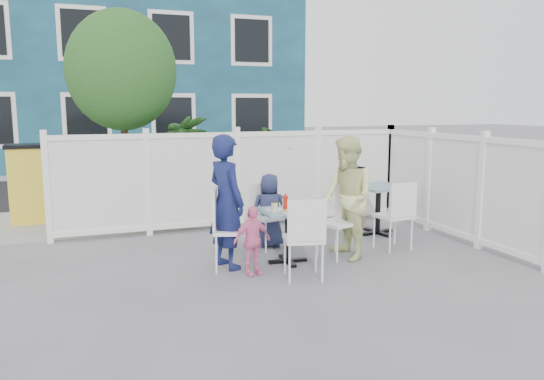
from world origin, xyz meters
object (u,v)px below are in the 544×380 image
object	(u,v)px
chair_back	(266,210)
main_table	(288,222)
man	(226,202)
spare_table	(378,196)
utility_cabinet	(32,185)
toddler	(252,241)
chair_near	(305,233)
boy	(270,210)
woman	(347,198)
chair_right	(341,216)
chair_left	(225,223)

from	to	relation	value
chair_back	main_table	bearing A→B (deg)	74.40
man	spare_table	bearing A→B (deg)	-90.41
utility_cabinet	toddler	xyz separation A→B (m)	(2.72, -4.03, -0.23)
chair_near	boy	size ratio (longest dim) A/B	0.92
chair_near	chair_back	bearing A→B (deg)	100.41
main_table	man	size ratio (longest dim) A/B	0.41
man	boy	size ratio (longest dim) A/B	1.57
utility_cabinet	woman	distance (m)	5.60
woman	utility_cabinet	bearing A→B (deg)	-132.14
spare_table	boy	world-z (taller)	boy
spare_table	toddler	xyz separation A→B (m)	(-2.51, -1.30, -0.18)
chair_near	man	xyz separation A→B (m)	(-0.71, 0.82, 0.27)
main_table	toddler	size ratio (longest dim) A/B	0.83
utility_cabinet	woman	world-z (taller)	woman
chair_back	woman	bearing A→B (deg)	115.77
man	chair_right	bearing A→B (deg)	-110.53
utility_cabinet	chair_near	size ratio (longest dim) A/B	1.33
chair_left	chair_near	bearing A→B (deg)	62.55
chair_left	chair_back	world-z (taller)	chair_left
chair_left	man	distance (m)	0.26
utility_cabinet	toddler	bearing A→B (deg)	-57.93
main_table	toddler	distance (m)	0.68
main_table	chair_near	distance (m)	0.75
chair_left	man	xyz separation A→B (m)	(0.04, 0.06, 0.25)
utility_cabinet	toddler	world-z (taller)	utility_cabinet
main_table	chair_left	distance (m)	0.84
main_table	chair_near	world-z (taller)	chair_near
chair_left	chair_near	world-z (taller)	chair_left
toddler	chair_left	bearing A→B (deg)	113.43
chair_left	boy	bearing A→B (deg)	150.25
chair_right	woman	distance (m)	0.28
chair_back	man	bearing A→B (deg)	27.20
utility_cabinet	chair_back	world-z (taller)	utility_cabinet
utility_cabinet	chair_left	size ratio (longest dim) A/B	1.30
boy	chair_right	bearing A→B (deg)	143.75
chair_left	man	world-z (taller)	man
chair_left	chair_back	distance (m)	1.15
chair_back	toddler	bearing A→B (deg)	46.80
main_table	boy	distance (m)	0.81
spare_table	boy	xyz separation A→B (m)	(-1.89, -0.16, -0.07)
chair_left	woman	world-z (taller)	woman
chair_near	boy	bearing A→B (deg)	98.40
spare_table	chair_right	bearing A→B (deg)	-140.18
chair_left	chair_near	size ratio (longest dim) A/B	1.03
main_table	toddler	xyz separation A→B (m)	(-0.59, -0.33, -0.12)
utility_cabinet	man	size ratio (longest dim) A/B	0.78
chair_left	toddler	bearing A→B (deg)	53.63
spare_table	chair_back	distance (m)	1.95
toddler	chair_near	bearing A→B (deg)	-52.00
chair_back	woman	xyz separation A→B (m)	(0.83, -0.90, 0.28)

